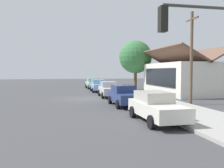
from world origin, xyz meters
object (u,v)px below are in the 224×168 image
car_navy (124,95)px  car_skyblue (99,86)px  shade_tree (135,57)px  utility_pole_wooden (191,56)px  fire_hydrant_red (141,98)px  car_ivory (156,106)px  car_seafoam (93,83)px  car_silver (109,89)px  traffic_light_main (206,48)px

car_navy → car_skyblue: bearing=179.4°
shade_tree → car_navy: bearing=-20.4°
utility_pole_wooden → fire_hydrant_red: 5.32m
car_ivory → shade_tree: size_ratio=0.66×
car_ivory → fire_hydrant_red: car_ivory is taller
car_seafoam → car_silver: 12.47m
car_silver → shade_tree: 10.99m
car_seafoam → traffic_light_main: (29.99, -0.07, 2.68)m
car_silver → traffic_light_main: traffic_light_main is taller
fire_hydrant_red → utility_pole_wooden: bearing=79.5°
car_silver → utility_pole_wooden: bearing=40.8°
traffic_light_main → utility_pole_wooden: utility_pole_wooden is taller
car_skyblue → shade_tree: (-2.16, 5.68, 3.90)m
fire_hydrant_red → car_silver: bearing=-166.2°
utility_pole_wooden → car_seafoam: bearing=-163.8°
car_ivory → traffic_light_main: traffic_light_main is taller
car_skyblue → car_navy: (13.01, 0.03, -0.00)m
car_seafoam → traffic_light_main: traffic_light_main is taller
utility_pole_wooden → fire_hydrant_red: bearing=-100.5°
utility_pole_wooden → car_ivory: bearing=-42.9°
car_seafoam → car_skyblue: bearing=-1.5°
traffic_light_main → car_skyblue: bearing=179.8°
car_skyblue → car_silver: size_ratio=0.92×
car_skyblue → fire_hydrant_red: 12.64m
traffic_light_main → car_silver: bearing=179.5°
car_ivory → shade_tree: bearing=164.4°
car_seafoam → car_navy: same height
car_ivory → shade_tree: (-21.26, 5.50, 3.90)m
utility_pole_wooden → fire_hydrant_red: utility_pole_wooden is taller
car_silver → utility_pole_wooden: size_ratio=0.63×
car_silver → car_ivory: size_ratio=1.02×
car_seafoam → car_navy: bearing=-1.5°
shade_tree → utility_pole_wooden: (15.44, -0.09, -0.79)m
car_seafoam → utility_pole_wooden: (19.30, 5.59, 3.11)m
car_skyblue → shade_tree: 7.22m
car_silver → shade_tree: shade_tree is taller
car_navy → shade_tree: (-15.17, 5.64, 3.90)m
shade_tree → traffic_light_main: (26.14, -5.75, -1.23)m
car_navy → car_seafoam: bearing=179.4°
car_silver → car_skyblue: bearing=-177.3°
car_silver → car_seafoam: bearing=-177.6°
shade_tree → fire_hydrant_red: size_ratio=9.99×
car_skyblue → traffic_light_main: 24.13m
car_skyblue → utility_pole_wooden: bearing=24.0°
car_silver → car_ivory: 12.64m
traffic_light_main → car_navy: bearing=179.4°
car_silver → traffic_light_main: size_ratio=0.92×
car_seafoam → shade_tree: shade_tree is taller
fire_hydrant_red → car_skyblue: bearing=-172.8°
car_skyblue → fire_hydrant_red: size_ratio=6.18×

